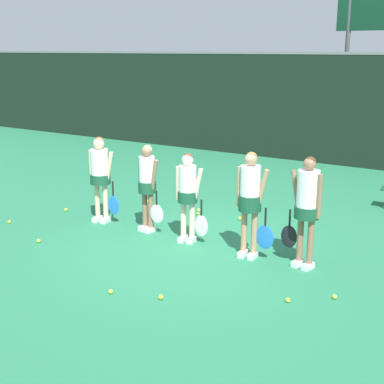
% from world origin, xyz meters
% --- Properties ---
extents(ground_plane, '(140.00, 140.00, 0.00)m').
position_xyz_m(ground_plane, '(0.00, 0.00, 0.00)').
color(ground_plane, '#26724C').
extents(fence_windscreen, '(60.00, 0.08, 3.28)m').
position_xyz_m(fence_windscreen, '(0.00, 7.88, 1.65)').
color(fence_windscreen, black).
rests_on(fence_windscreen, ground_plane).
extents(player_0, '(0.67, 0.40, 1.71)m').
position_xyz_m(player_0, '(-2.18, 0.04, 1.02)').
color(player_0, beige).
rests_on(player_0, ground_plane).
extents(player_1, '(0.62, 0.34, 1.66)m').
position_xyz_m(player_1, '(-1.06, 0.08, 0.96)').
color(player_1, '#8C664C').
rests_on(player_1, ground_plane).
extents(player_2, '(0.62, 0.35, 1.61)m').
position_xyz_m(player_2, '(-0.10, -0.00, 0.94)').
color(player_2, beige).
rests_on(player_2, ground_plane).
extents(player_3, '(0.67, 0.38, 1.78)m').
position_xyz_m(player_3, '(1.16, -0.07, 1.05)').
color(player_3, tan).
rests_on(player_3, ground_plane).
extents(player_4, '(0.66, 0.39, 1.79)m').
position_xyz_m(player_4, '(2.08, 0.01, 1.06)').
color(player_4, '#8C664C').
rests_on(player_4, ground_plane).
extents(tennis_ball_0, '(0.07, 0.07, 0.07)m').
position_xyz_m(tennis_ball_0, '(-2.32, -1.50, 0.04)').
color(tennis_ball_0, '#CCE033').
rests_on(tennis_ball_0, ground_plane).
extents(tennis_ball_1, '(0.07, 0.07, 0.07)m').
position_xyz_m(tennis_ball_1, '(2.87, -0.84, 0.03)').
color(tennis_ball_1, '#CCE033').
rests_on(tennis_ball_1, ground_plane).
extents(tennis_ball_2, '(0.07, 0.07, 0.07)m').
position_xyz_m(tennis_ball_2, '(0.84, -2.15, 0.04)').
color(tennis_ball_2, '#CCE033').
rests_on(tennis_ball_2, ground_plane).
extents(tennis_ball_3, '(0.06, 0.06, 0.06)m').
position_xyz_m(tennis_ball_3, '(0.13, -2.39, 0.03)').
color(tennis_ball_3, '#CCE033').
rests_on(tennis_ball_3, ground_plane).
extents(tennis_ball_4, '(0.06, 0.06, 0.06)m').
position_xyz_m(tennis_ball_4, '(-0.78, 1.44, 0.03)').
color(tennis_ball_4, '#CCE033').
rests_on(tennis_ball_4, ground_plane).
extents(tennis_ball_5, '(0.07, 0.07, 0.07)m').
position_xyz_m(tennis_ball_5, '(2.36, -1.29, 0.03)').
color(tennis_ball_5, '#CCE033').
rests_on(tennis_ball_5, ground_plane).
extents(tennis_ball_6, '(0.07, 0.07, 0.07)m').
position_xyz_m(tennis_ball_6, '(-0.89, 1.64, 0.03)').
color(tennis_ball_6, '#CCE033').
rests_on(tennis_ball_6, ground_plane).
extents(tennis_ball_7, '(0.07, 0.07, 0.07)m').
position_xyz_m(tennis_ball_7, '(0.12, 1.60, 0.04)').
color(tennis_ball_7, '#CCE033').
rests_on(tennis_ball_7, ground_plane).
extents(tennis_ball_9, '(0.07, 0.07, 0.07)m').
position_xyz_m(tennis_ball_9, '(-2.23, 1.60, 0.03)').
color(tennis_ball_9, '#CCE033').
rests_on(tennis_ball_9, ground_plane).
extents(tennis_ball_10, '(0.07, 0.07, 0.07)m').
position_xyz_m(tennis_ball_10, '(-3.30, 0.14, 0.04)').
color(tennis_ball_10, '#CCE033').
rests_on(tennis_ball_10, ground_plane).
extents(tennis_ball_11, '(0.06, 0.06, 0.06)m').
position_xyz_m(tennis_ball_11, '(-3.66, -1.06, 0.03)').
color(tennis_ball_11, '#CCE033').
rests_on(tennis_ball_11, ground_plane).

